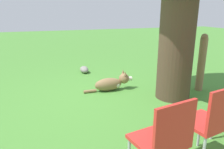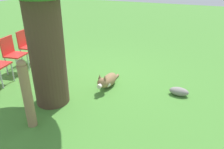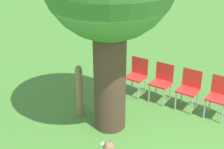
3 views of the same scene
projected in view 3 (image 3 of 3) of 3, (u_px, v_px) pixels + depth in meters
fence_post at (79, 91)px, 6.65m from camera, size 0.15×0.15×1.18m
red_chair_0 at (219, 94)px, 6.63m from camera, size 0.49×0.51×0.91m
red_chair_1 at (189, 86)px, 6.95m from camera, size 0.49×0.51×0.91m
red_chair_2 at (162, 80)px, 7.27m from camera, size 0.49×0.51×0.91m
red_chair_3 at (137, 73)px, 7.59m from camera, size 0.49×0.51×0.91m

